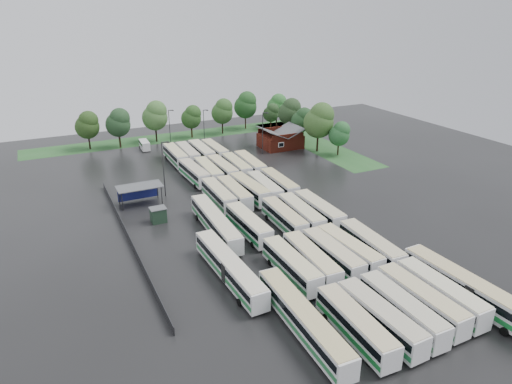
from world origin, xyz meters
name	(u,v)px	position (x,y,z in m)	size (l,w,h in m)	color
ground	(277,233)	(0.00, 0.00, 0.00)	(160.00, 160.00, 0.00)	black
brick_building	(280,140)	(24.00, 42.77, 1.87)	(10.07, 8.60, 5.39)	maroon
wash_shed	(139,188)	(-17.20, 22.02, 2.99)	(8.20, 4.20, 3.58)	#2D2D30
utility_hut	(158,215)	(-16.20, 12.60, 1.32)	(2.70, 2.20, 2.62)	#193120
grass_strip_north	(175,137)	(2.00, 64.80, 0.01)	(80.00, 10.00, 0.01)	#265826
grass_strip_east	(313,143)	(34.00, 42.80, 0.01)	(10.00, 50.00, 0.01)	#265826
west_fence	(129,237)	(-22.20, 8.00, 0.60)	(0.10, 50.00, 1.20)	#2D2D30
bus_r0c0	(356,325)	(-4.41, -26.14, 1.89)	(3.08, 12.44, 3.44)	silver
bus_r0c1	(380,318)	(-1.18, -26.31, 1.91)	(2.98, 12.56, 3.48)	silver
bus_r0c2	(402,309)	(2.10, -26.21, 1.92)	(2.76, 12.54, 3.49)	silver
bus_r0c3	(421,300)	(5.34, -25.82, 1.94)	(2.89, 12.71, 3.53)	silver
bus_r0c4	(440,293)	(8.55, -25.80, 1.94)	(2.80, 12.71, 3.53)	silver
bus_r1c0	(291,265)	(-4.46, -12.24, 1.88)	(2.64, 12.28, 3.42)	silver
bus_r1c1	(311,260)	(-1.35, -12.30, 1.90)	(3.24, 12.49, 3.45)	silver
bus_r1c2	(332,254)	(2.15, -12.28, 1.87)	(2.63, 12.24, 3.40)	silver
bus_r1c3	(349,250)	(5.01, -12.21, 1.88)	(3.18, 12.41, 3.42)	silver
bus_r1c4	(371,246)	(8.59, -12.66, 1.93)	(3.15, 12.73, 3.52)	silver
bus_r2c0	(248,224)	(-4.46, 1.48, 1.90)	(2.83, 12.42, 3.45)	silver
bus_r2c2	(284,218)	(1.93, 1.22, 1.86)	(2.96, 12.24, 3.39)	silver
bus_r2c3	(301,214)	(5.12, 1.19, 1.92)	(3.30, 12.66, 3.49)	silver
bus_r2c4	(319,210)	(8.56, 1.05, 1.94)	(2.90, 12.72, 3.53)	silver
bus_r3c0	(219,195)	(-4.21, 15.08, 1.86)	(2.78, 12.20, 3.39)	silver
bus_r3c1	(234,193)	(-1.19, 14.70, 1.87)	(2.86, 12.26, 3.40)	silver
bus_r3c2	(249,189)	(2.13, 15.14, 1.92)	(3.14, 12.60, 3.48)	silver
bus_r3c3	(264,188)	(5.14, 14.80, 1.85)	(3.14, 12.21, 3.37)	silver
bus_r3c4	(279,184)	(8.51, 15.07, 1.89)	(2.98, 12.41, 3.43)	silver
bus_r4c0	(194,173)	(-4.42, 28.58, 1.88)	(3.03, 12.33, 3.41)	silver
bus_r4c1	(208,171)	(-1.35, 28.15, 1.90)	(3.01, 12.47, 3.45)	silver
bus_r4c2	(222,169)	(1.96, 28.47, 1.87)	(2.65, 12.21, 3.40)	silver
bus_r4c3	(236,166)	(5.29, 28.57, 1.87)	(3.00, 12.30, 3.40)	silver
bus_r4c4	(250,165)	(8.40, 28.31, 1.93)	(3.28, 12.72, 3.51)	silver
bus_r5c0	(175,156)	(-4.44, 41.87, 1.91)	(2.81, 12.52, 3.48)	silver
bus_r5c1	(188,154)	(-1.39, 42.05, 1.88)	(2.93, 12.32, 3.41)	silver
bus_r5c2	(202,152)	(2.00, 41.85, 1.93)	(2.82, 12.62, 3.51)	silver
bus_r5c3	(215,151)	(5.34, 41.83, 1.85)	(2.69, 12.11, 3.36)	silver
artic_bus_west_a	(303,319)	(-9.05, -22.72, 1.86)	(3.15, 18.15, 3.36)	silver
artic_bus_west_b	(215,223)	(-8.97, 4.40, 1.89)	(3.23, 18.46, 3.41)	silver
artic_bus_west_c	(229,268)	(-12.24, -9.17, 1.87)	(3.11, 18.27, 3.38)	silver
artic_bus_east	(469,290)	(12.23, -26.85, 1.95)	(3.46, 19.08, 3.52)	silver
minibus	(144,145)	(-8.42, 56.24, 1.28)	(2.18, 5.36, 2.31)	white
tree_north_0	(88,125)	(-20.87, 62.65, 6.42)	(6.03, 6.03, 9.98)	black
tree_north_1	(119,122)	(-13.50, 60.73, 6.69)	(6.28, 6.28, 10.41)	black
tree_north_2	(155,115)	(-3.56, 62.18, 7.23)	(6.78, 6.78, 11.23)	black
tree_north_3	(192,117)	(6.51, 62.12, 5.89)	(5.54, 5.54, 9.17)	#361E12
tree_north_4	(223,111)	(15.85, 62.31, 6.56)	(6.16, 6.16, 10.20)	black
tree_north_5	(246,105)	(24.23, 64.62, 7.21)	(6.77, 6.77, 11.21)	#3B2519
tree_north_6	(277,105)	(34.14, 63.42, 6.41)	(6.02, 6.02, 9.96)	#37291B
tree_east_0	(340,134)	(33.78, 30.56, 5.47)	(5.13, 5.13, 8.50)	black
tree_east_1	(320,120)	(30.98, 35.51, 8.03)	(7.53, 7.53, 12.48)	black
tree_east_2	(302,120)	(32.02, 45.31, 5.99)	(5.67, 5.62, 9.31)	#35291B
tree_east_3	(290,111)	(32.32, 52.34, 6.85)	(6.43, 6.43, 10.64)	black
tree_east_4	(271,113)	(30.85, 60.88, 4.98)	(4.71, 4.67, 7.74)	black
lamp_post_ne	(263,130)	(17.44, 39.78, 6.03)	(1.60, 0.31, 10.39)	#2D2D30
lamp_post_nw	(164,165)	(-11.89, 23.42, 6.30)	(1.67, 0.33, 10.85)	#2D2D30
lamp_post_back_w	(170,126)	(-1.41, 56.15, 5.58)	(1.48, 0.29, 9.62)	#2D2D30
lamp_post_back_e	(204,125)	(7.07, 53.53, 5.45)	(1.45, 0.28, 9.39)	#2D2D30
puddle_0	(332,308)	(-3.40, -20.43, 0.00)	(5.60, 5.60, 0.01)	black
puddle_1	(391,291)	(5.57, -20.66, 0.00)	(4.46, 4.46, 0.01)	black
puddle_2	(219,235)	(-8.70, 3.53, 0.00)	(5.65, 5.65, 0.01)	black
puddle_3	(321,233)	(6.48, -3.03, 0.00)	(4.93, 4.93, 0.01)	black
puddle_4	(419,259)	(14.84, -16.13, 0.00)	(2.34, 2.34, 0.01)	black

